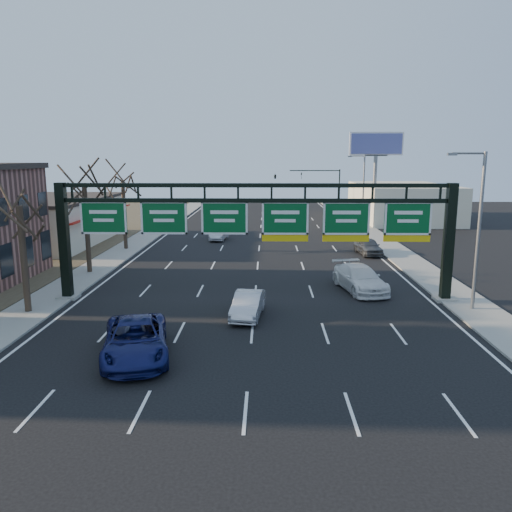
{
  "coord_description": "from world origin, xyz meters",
  "views": [
    {
      "loc": [
        0.7,
        -21.89,
        8.63
      ],
      "look_at": [
        0.12,
        5.76,
        3.2
      ],
      "focal_mm": 35.0,
      "sensor_mm": 36.0,
      "label": 1
    }
  ],
  "objects_px": {
    "sign_gantry": "(257,226)",
    "car_blue_suv": "(136,340)",
    "car_white_wagon": "(360,278)",
    "car_silver_sedan": "(248,305)"
  },
  "relations": [
    {
      "from": "car_white_wagon",
      "to": "car_silver_sedan",
      "type": "bearing_deg",
      "value": -153.32
    },
    {
      "from": "car_silver_sedan",
      "to": "car_white_wagon",
      "type": "xyz_separation_m",
      "value": [
        7.2,
        5.74,
        0.14
      ]
    },
    {
      "from": "car_blue_suv",
      "to": "car_white_wagon",
      "type": "bearing_deg",
      "value": 31.17
    },
    {
      "from": "sign_gantry",
      "to": "car_white_wagon",
      "type": "height_order",
      "value": "sign_gantry"
    },
    {
      "from": "car_white_wagon",
      "to": "car_blue_suv",
      "type": "bearing_deg",
      "value": -147.68
    },
    {
      "from": "car_blue_suv",
      "to": "car_silver_sedan",
      "type": "bearing_deg",
      "value": 38.09
    },
    {
      "from": "car_blue_suv",
      "to": "sign_gantry",
      "type": "bearing_deg",
      "value": 47.82
    },
    {
      "from": "sign_gantry",
      "to": "car_silver_sedan",
      "type": "bearing_deg",
      "value": -97.66
    },
    {
      "from": "sign_gantry",
      "to": "car_blue_suv",
      "type": "bearing_deg",
      "value": -119.13
    },
    {
      "from": "sign_gantry",
      "to": "car_blue_suv",
      "type": "height_order",
      "value": "sign_gantry"
    }
  ]
}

